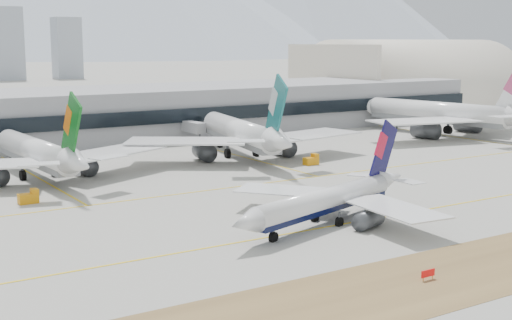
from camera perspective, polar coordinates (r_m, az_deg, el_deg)
ground at (r=119.40m, az=4.80°, el=-4.74°), size 3000.00×3000.00×0.00m
taxiing_airliner at (r=116.52m, az=5.94°, el=-3.20°), size 45.65×38.84×15.71m
widebody_eva at (r=159.27m, az=-16.95°, el=0.44°), size 56.82×55.56×20.26m
widebody_cathay at (r=180.49m, az=-1.04°, el=2.07°), size 61.89×61.47×22.52m
widebody_china_air at (r=232.11m, az=14.83°, el=3.56°), size 68.47×67.74×24.73m
terminal at (r=219.47m, az=-13.67°, el=3.52°), size 280.00×43.10×15.00m
hangar at (r=320.84m, az=12.21°, el=4.06°), size 91.00×60.00×60.00m
hold_sign_left at (r=91.77m, az=13.60°, el=-8.81°), size 2.20×0.15×1.35m
gse_b at (r=136.72m, az=-17.70°, el=-2.89°), size 3.55×2.00×2.60m
gse_c at (r=171.27m, az=4.46°, el=-0.03°), size 3.55×2.00×2.60m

